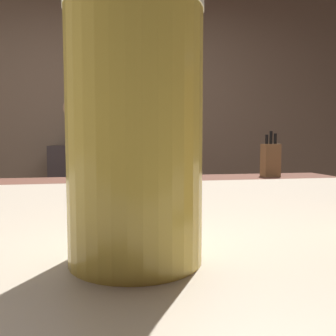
{
  "coord_description": "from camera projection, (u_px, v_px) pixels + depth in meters",
  "views": [
    {
      "loc": [
        -0.02,
        -1.36,
        1.13
      ],
      "look_at": [
        0.1,
        -0.75,
        1.08
      ],
      "focal_mm": 38.17,
      "sensor_mm": 36.0,
      "label": 1
    }
  ],
  "objects": [
    {
      "name": "bottle_vinegar",
      "position": [
        109.0,
        136.0,
        3.27
      ],
      "size": [
        0.07,
        0.07,
        0.22
      ],
      "color": "red",
      "rests_on": "back_shelf"
    },
    {
      "name": "bottle_hot_sauce",
      "position": [
        86.0,
        135.0,
        3.09
      ],
      "size": [
        0.08,
        0.08,
        0.24
      ],
      "color": "#C7CB89",
      "rests_on": "back_shelf"
    },
    {
      "name": "back_shelf",
      "position": [
        95.0,
        205.0,
        3.25
      ],
      "size": [
        0.76,
        0.36,
        1.08
      ],
      "primitive_type": "cube",
      "color": "#3E383A",
      "rests_on": "ground"
    },
    {
      "name": "bottle_olive_oil",
      "position": [
        83.0,
        137.0,
        3.2
      ],
      "size": [
        0.07,
        0.07,
        0.2
      ],
      "color": "#55873B",
      "rests_on": "back_shelf"
    },
    {
      "name": "prep_counter",
      "position": [
        170.0,
        261.0,
        2.01
      ],
      "size": [
        2.1,
        0.6,
        0.91
      ],
      "primitive_type": "cube",
      "color": "brown",
      "rests_on": "ground"
    },
    {
      "name": "knife_block",
      "position": [
        271.0,
        159.0,
        2.19
      ],
      "size": [
        0.1,
        0.08,
        0.28
      ],
      "color": "olive",
      "rests_on": "prep_counter"
    },
    {
      "name": "bartender",
      "position": [
        116.0,
        178.0,
        1.46
      ],
      "size": [
        0.45,
        0.53,
        1.69
      ],
      "rotation": [
        0.0,
        0.0,
        1.47
      ],
      "color": "#2D2A40",
      "rests_on": "ground"
    },
    {
      "name": "chefs_knife",
      "position": [
        166.0,
        181.0,
        1.92
      ],
      "size": [
        0.24,
        0.07,
        0.01
      ],
      "primitive_type": "cube",
      "rotation": [
        0.0,
        0.0,
        -0.18
      ],
      "color": "silver",
      "rests_on": "prep_counter"
    },
    {
      "name": "pint_glass_near",
      "position": [
        141.0,
        128.0,
        0.2
      ],
      "size": [
        0.08,
        0.08,
        0.15
      ],
      "color": "gold",
      "rests_on": "bar_counter"
    },
    {
      "name": "mixing_bowl",
      "position": [
        114.0,
        180.0,
        1.81
      ],
      "size": [
        0.17,
        0.17,
        0.05
      ],
      "primitive_type": "cylinder",
      "color": "#CF5B29",
      "rests_on": "prep_counter"
    },
    {
      "name": "wall_back",
      "position": [
        103.0,
        118.0,
        3.48
      ],
      "size": [
        5.2,
        0.1,
        2.7
      ],
      "primitive_type": "cube",
      "color": "gray",
      "rests_on": "ground"
    }
  ]
}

